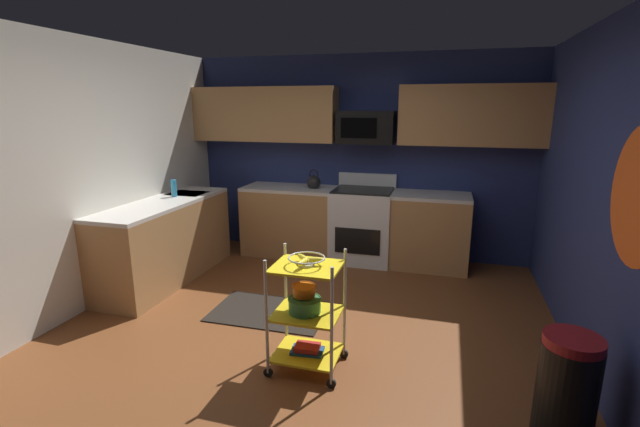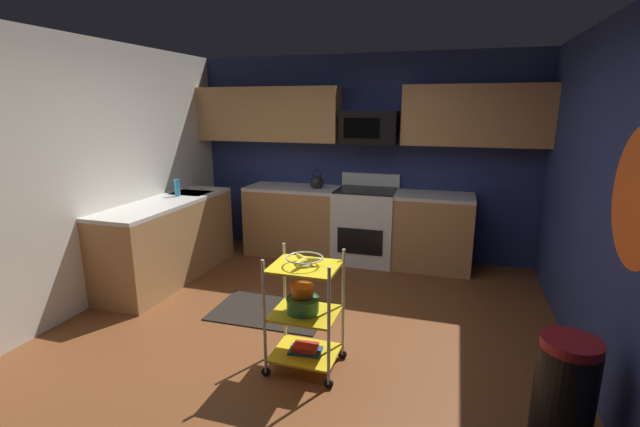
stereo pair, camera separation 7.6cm
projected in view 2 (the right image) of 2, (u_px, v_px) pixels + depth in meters
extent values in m
cube|color=brown|center=(300.00, 339.00, 3.85)|extent=(4.40, 4.80, 0.04)
cube|color=navy|center=(361.00, 157.00, 5.79)|extent=(4.52, 0.06, 2.60)
cube|color=silver|center=(77.00, 177.00, 4.17)|extent=(0.06, 4.80, 2.60)
cube|color=navy|center=(617.00, 209.00, 2.89)|extent=(0.06, 4.80, 2.60)
cylinder|color=#E5591E|center=(638.00, 198.00, 2.50)|extent=(0.00, 0.84, 0.84)
cube|color=#B27F4C|center=(354.00, 227.00, 5.69)|extent=(2.90, 0.60, 0.88)
cube|color=silver|center=(355.00, 192.00, 5.58)|extent=(2.90, 0.60, 0.04)
cube|color=#B27F4C|center=(169.00, 241.00, 5.07)|extent=(0.60, 1.90, 0.88)
cube|color=silver|center=(166.00, 202.00, 4.96)|extent=(0.60, 1.90, 0.04)
cube|color=#B7BABC|center=(191.00, 199.00, 5.44)|extent=(0.44, 0.36, 0.16)
cube|color=white|center=(365.00, 226.00, 5.64)|extent=(0.76, 0.64, 0.92)
cube|color=black|center=(360.00, 242.00, 5.36)|extent=(0.56, 0.01, 0.32)
cube|color=white|center=(371.00, 180.00, 5.78)|extent=(0.76, 0.06, 0.18)
cube|color=black|center=(366.00, 190.00, 5.53)|extent=(0.72, 0.60, 0.02)
cube|color=#B27F4C|center=(268.00, 114.00, 5.83)|extent=(1.94, 0.33, 0.70)
cube|color=#B27F4C|center=(475.00, 116.00, 5.08)|extent=(1.66, 0.33, 0.70)
cube|color=black|center=(369.00, 127.00, 5.45)|extent=(0.70, 0.38, 0.40)
cube|color=black|center=(361.00, 128.00, 5.29)|extent=(0.44, 0.01, 0.24)
cylinder|color=silver|center=(264.00, 318.00, 3.17)|extent=(0.02, 0.02, 0.88)
cylinder|color=black|center=(266.00, 372.00, 3.27)|extent=(0.07, 0.02, 0.07)
cylinder|color=silver|center=(329.00, 327.00, 3.03)|extent=(0.02, 0.02, 0.88)
cylinder|color=black|center=(329.00, 384.00, 3.13)|extent=(0.07, 0.02, 0.07)
cylinder|color=silver|center=(285.00, 296.00, 3.54)|extent=(0.02, 0.02, 0.88)
cylinder|color=black|center=(286.00, 345.00, 3.64)|extent=(0.07, 0.02, 0.07)
cylinder|color=silver|center=(343.00, 303.00, 3.40)|extent=(0.02, 0.02, 0.88)
cylinder|color=black|center=(342.00, 354.00, 3.50)|extent=(0.07, 0.02, 0.07)
cube|color=yellow|center=(305.00, 353.00, 3.37)|extent=(0.49, 0.40, 0.02)
cube|color=yellow|center=(305.00, 313.00, 3.29)|extent=(0.49, 0.40, 0.02)
cube|color=yellow|center=(305.00, 267.00, 3.20)|extent=(0.49, 0.40, 0.02)
torus|color=silver|center=(305.00, 258.00, 3.19)|extent=(0.27, 0.27, 0.01)
cylinder|color=silver|center=(305.00, 264.00, 3.20)|extent=(0.12, 0.12, 0.02)
ellipsoid|color=yellow|center=(312.00, 260.00, 3.19)|extent=(0.17, 0.09, 0.04)
ellipsoid|color=yellow|center=(301.00, 258.00, 3.23)|extent=(0.15, 0.14, 0.04)
ellipsoid|color=yellow|center=(301.00, 262.00, 3.15)|extent=(0.08, 0.17, 0.04)
cylinder|color=#387F4C|center=(303.00, 305.00, 3.28)|extent=(0.24, 0.24, 0.11)
torus|color=#387F4C|center=(303.00, 299.00, 3.27)|extent=(0.25, 0.25, 0.01)
cylinder|color=orange|center=(302.00, 291.00, 3.30)|extent=(0.17, 0.17, 0.08)
torus|color=orange|center=(302.00, 286.00, 3.29)|extent=(0.18, 0.18, 0.01)
cube|color=#1E4C8C|center=(305.00, 351.00, 3.36)|extent=(0.26, 0.17, 0.02)
cube|color=#B22626|center=(305.00, 347.00, 3.36)|extent=(0.20, 0.15, 0.04)
sphere|color=black|center=(317.00, 183.00, 5.70)|extent=(0.18, 0.18, 0.18)
sphere|color=black|center=(317.00, 176.00, 5.68)|extent=(0.03, 0.03, 0.03)
cone|color=black|center=(323.00, 182.00, 5.67)|extent=(0.09, 0.04, 0.06)
torus|color=black|center=(317.00, 174.00, 5.67)|extent=(0.12, 0.01, 0.12)
cylinder|color=#2D8CBF|center=(177.00, 188.00, 5.19)|extent=(0.06, 0.06, 0.20)
cylinder|color=black|center=(564.00, 395.00, 2.60)|extent=(0.34, 0.34, 0.60)
cylinder|color=maroon|center=(572.00, 344.00, 2.52)|extent=(0.33, 0.33, 0.06)
cube|color=black|center=(270.00, 311.00, 4.31)|extent=(1.11, 0.71, 0.01)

